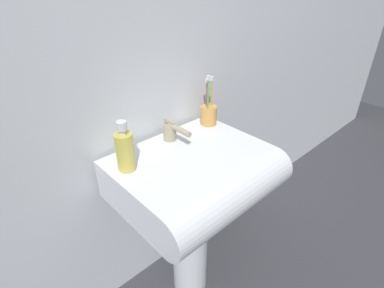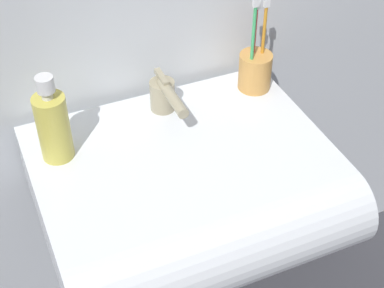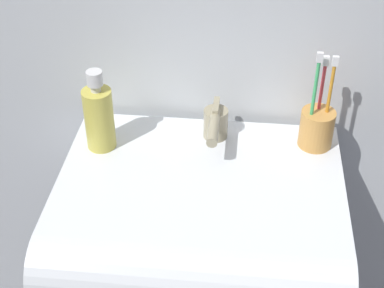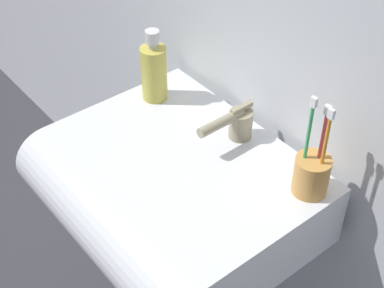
{
  "view_description": "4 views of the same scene",
  "coord_description": "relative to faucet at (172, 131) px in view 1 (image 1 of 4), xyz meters",
  "views": [
    {
      "loc": [
        -0.62,
        -0.68,
        1.33
      ],
      "look_at": [
        0.04,
        0.02,
        0.76
      ],
      "focal_mm": 28.0,
      "sensor_mm": 36.0,
      "label": 1
    },
    {
      "loc": [
        -0.31,
        -0.78,
        1.49
      ],
      "look_at": [
        0.02,
        -0.02,
        0.76
      ],
      "focal_mm": 55.0,
      "sensor_mm": 36.0,
      "label": 2
    },
    {
      "loc": [
        0.08,
        -0.88,
        1.49
      ],
      "look_at": [
        -0.02,
        -0.02,
        0.83
      ],
      "focal_mm": 55.0,
      "sensor_mm": 36.0,
      "label": 3
    },
    {
      "loc": [
        0.72,
        -0.57,
        1.57
      ],
      "look_at": [
        0.01,
        0.0,
        0.79
      ],
      "focal_mm": 55.0,
      "sensor_mm": 36.0,
      "label": 4
    }
  ],
  "objects": [
    {
      "name": "sink_basin",
      "position": [
        -0.02,
        -0.17,
        -0.12
      ],
      "size": [
        0.56,
        0.46,
        0.15
      ],
      "color": "white",
      "rests_on": "sink_pedestal"
    },
    {
      "name": "toothbrush_cup",
      "position": [
        0.21,
        0.01,
        0.0
      ],
      "size": [
        0.07,
        0.07,
        0.22
      ],
      "color": "#D19347",
      "rests_on": "sink_basin"
    },
    {
      "name": "wall_back",
      "position": [
        -0.02,
        0.12,
        0.41
      ],
      "size": [
        5.0,
        0.05,
        2.4
      ],
      "primitive_type": "cube",
      "color": "silver",
      "rests_on": "ground"
    },
    {
      "name": "soap_bottle",
      "position": [
        -0.23,
        -0.04,
        0.03
      ],
      "size": [
        0.06,
        0.06,
        0.18
      ],
      "color": "gold",
      "rests_on": "sink_basin"
    },
    {
      "name": "faucet",
      "position": [
        0.0,
        0.0,
        0.0
      ],
      "size": [
        0.05,
        0.14,
        0.08
      ],
      "color": "tan",
      "rests_on": "sink_basin"
    },
    {
      "name": "ground_plane",
      "position": [
        -0.02,
        -0.12,
        -0.79
      ],
      "size": [
        6.0,
        6.0,
        0.0
      ],
      "primitive_type": "plane",
      "color": "#38383D",
      "rests_on": "ground"
    },
    {
      "name": "sink_pedestal",
      "position": [
        -0.02,
        -0.12,
        -0.49
      ],
      "size": [
        0.16,
        0.16,
        0.59
      ],
      "primitive_type": "cylinder",
      "color": "white",
      "rests_on": "ground"
    }
  ]
}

